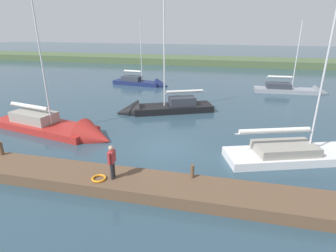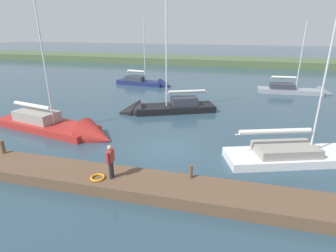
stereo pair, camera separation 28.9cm
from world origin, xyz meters
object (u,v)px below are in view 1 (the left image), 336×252
mooring_post_near (1,148)px  life_ring_buoy (99,178)px  sailboat_outer_mooring (295,91)px  sailboat_far_right (158,110)px  sailboat_near_dock (144,83)px  mooring_post_far (192,171)px  sailboat_behind_pier (322,156)px  person_on_dock (112,160)px  sailboat_inner_slip (62,130)px

mooring_post_near → life_ring_buoy: size_ratio=1.11×
life_ring_buoy → sailboat_outer_mooring: size_ratio=0.08×
sailboat_far_right → sailboat_near_dock: sailboat_far_right is taller
mooring_post_far → sailboat_behind_pier: sailboat_behind_pier is taller
sailboat_behind_pier → person_on_dock: sailboat_behind_pier is taller
mooring_post_far → sailboat_inner_slip: bearing=-25.5°
sailboat_inner_slip → person_on_dock: bearing=-29.6°
mooring_post_near → sailboat_behind_pier: size_ratio=0.07×
sailboat_far_right → person_on_dock: 11.95m
sailboat_far_right → sailboat_outer_mooring: size_ratio=1.18×
sailboat_far_right → sailboat_near_dock: (4.70, -10.51, 0.01)m
sailboat_inner_slip → sailboat_outer_mooring: size_ratio=1.29×
sailboat_outer_mooring → sailboat_inner_slip: bearing=-140.1°
mooring_post_far → life_ring_buoy: mooring_post_far is taller
mooring_post_far → life_ring_buoy: (4.06, 1.11, -0.27)m
sailboat_inner_slip → sailboat_near_dock: sailboat_inner_slip is taller
life_ring_buoy → sailboat_inner_slip: (5.73, -5.79, -0.37)m
mooring_post_far → sailboat_near_dock: 23.41m
life_ring_buoy → sailboat_far_right: 12.10m
person_on_dock → mooring_post_far: bearing=-167.9°
life_ring_buoy → sailboat_inner_slip: 8.15m
sailboat_inner_slip → sailboat_far_right: 8.16m
mooring_post_near → person_on_dock: size_ratio=0.46×
life_ring_buoy → person_on_dock: size_ratio=0.41×
sailboat_outer_mooring → person_on_dock: bearing=-120.7°
mooring_post_near → life_ring_buoy: (-6.21, 1.11, -0.32)m
sailboat_behind_pier → sailboat_outer_mooring: sailboat_behind_pier is taller
sailboat_behind_pier → sailboat_far_right: bearing=131.9°
life_ring_buoy → sailboat_inner_slip: bearing=-45.3°
sailboat_near_dock → sailboat_far_right: bearing=-58.7°
sailboat_inner_slip → sailboat_outer_mooring: (-18.23, -16.72, -0.06)m
mooring_post_far → sailboat_inner_slip: size_ratio=0.06×
mooring_post_far → sailboat_behind_pier: (-6.73, -4.69, -0.74)m
sailboat_behind_pier → person_on_dock: 11.70m
sailboat_behind_pier → sailboat_outer_mooring: bearing=65.1°
sailboat_inner_slip → sailboat_near_dock: (-0.50, -16.80, 0.00)m
mooring_post_far → sailboat_behind_pier: size_ratio=0.06×
mooring_post_near → person_on_dock: (-6.79, 0.87, 0.55)m
mooring_post_near → sailboat_far_right: (-5.68, -10.97, -0.70)m
sailboat_behind_pier → sailboat_near_dock: bearing=114.6°
sailboat_far_right → sailboat_inner_slip: bearing=26.9°
mooring_post_near → sailboat_far_right: bearing=-117.4°
mooring_post_near → sailboat_near_dock: size_ratio=0.09×
sailboat_near_dock → person_on_dock: bearing=-68.2°
mooring_post_near → sailboat_outer_mooring: (-18.71, -21.40, -0.75)m
sailboat_behind_pier → sailboat_near_dock: (16.02, -16.79, 0.10)m
mooring_post_far → sailboat_far_right: size_ratio=0.06×
mooring_post_near → sailboat_outer_mooring: 28.44m
mooring_post_near → sailboat_far_right: size_ratio=0.07×
mooring_post_far → sailboat_behind_pier: bearing=-145.1°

